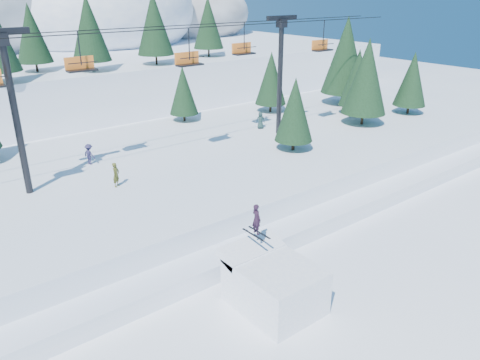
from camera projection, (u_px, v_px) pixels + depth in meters
ground at (327, 306)px, 23.59m from camera, size 160.00×160.00×0.00m
mid_shelf at (154, 178)px, 36.21m from camera, size 70.00×22.00×2.50m
berm at (232, 236)px, 29.20m from camera, size 70.00×6.00×1.10m
jump_kicker at (273, 283)px, 23.24m from camera, size 3.50×4.77×5.05m
chairlift at (162, 71)px, 33.94m from camera, size 46.00×3.21×10.28m
conifer_stand at (160, 99)px, 35.55m from camera, size 63.35×16.38×10.09m
distant_skiers at (102, 161)px, 33.70m from camera, size 29.91×6.22×1.68m
banner_near at (329, 224)px, 30.71m from camera, size 2.86×0.11×0.90m
banner_far at (343, 208)px, 32.96m from camera, size 2.85×0.29×0.90m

